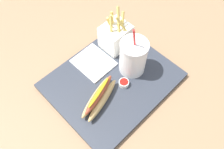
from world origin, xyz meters
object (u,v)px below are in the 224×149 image
(soda_cup, at_px, (133,57))
(ketchup_cup_1, at_px, (124,83))
(napkin_stack, at_px, (94,62))
(hot_dog_1, at_px, (99,97))
(fries_basket, at_px, (115,36))

(soda_cup, relative_size, ketchup_cup_1, 5.91)
(napkin_stack, bearing_deg, hot_dog_1, 55.07)
(soda_cup, height_order, hot_dog_1, soda_cup)
(fries_basket, height_order, hot_dog_1, fries_basket)
(soda_cup, relative_size, fries_basket, 1.18)
(soda_cup, bearing_deg, ketchup_cup_1, 21.34)
(soda_cup, height_order, napkin_stack, soda_cup)
(soda_cup, xyz_separation_m, ketchup_cup_1, (0.07, 0.03, -0.06))
(napkin_stack, bearing_deg, soda_cup, 126.02)
(fries_basket, distance_m, napkin_stack, 0.13)
(soda_cup, xyz_separation_m, hot_dog_1, (0.17, 0.01, -0.04))
(ketchup_cup_1, bearing_deg, fries_basket, -125.56)
(soda_cup, height_order, ketchup_cup_1, soda_cup)
(fries_basket, relative_size, hot_dog_1, 0.99)
(fries_basket, bearing_deg, napkin_stack, 2.12)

